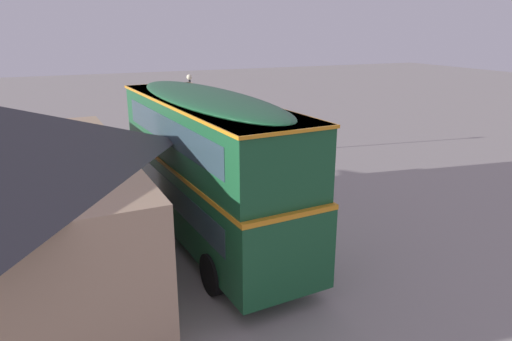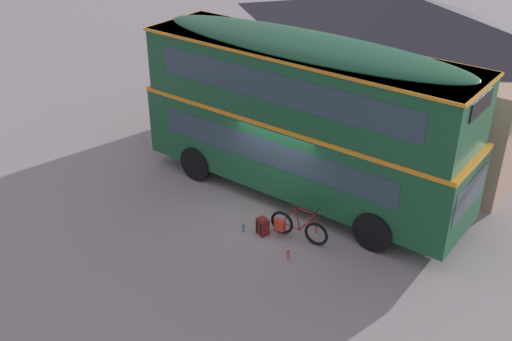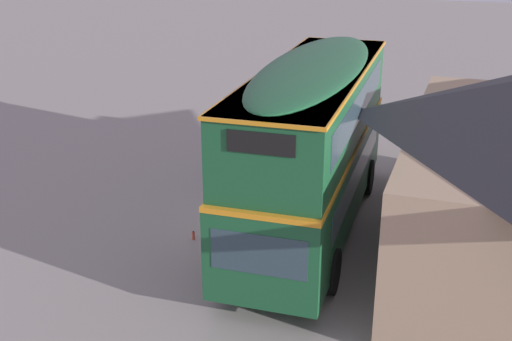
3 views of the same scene
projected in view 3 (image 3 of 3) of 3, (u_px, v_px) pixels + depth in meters
ground_plane at (271, 223)px, 18.25m from camera, size 120.00×120.00×0.00m
double_decker_bus at (312, 140)px, 16.94m from camera, size 10.05×3.30×4.79m
touring_bicycle at (227, 226)px, 17.22m from camera, size 1.69×0.65×1.02m
backpack_on_ground at (225, 215)px, 18.11m from camera, size 0.36×0.35×0.52m
water_bottle_blue_sports at (224, 213)px, 18.67m from camera, size 0.07×0.07×0.22m
water_bottle_red_squeeze at (193, 236)px, 17.26m from camera, size 0.07×0.07×0.25m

